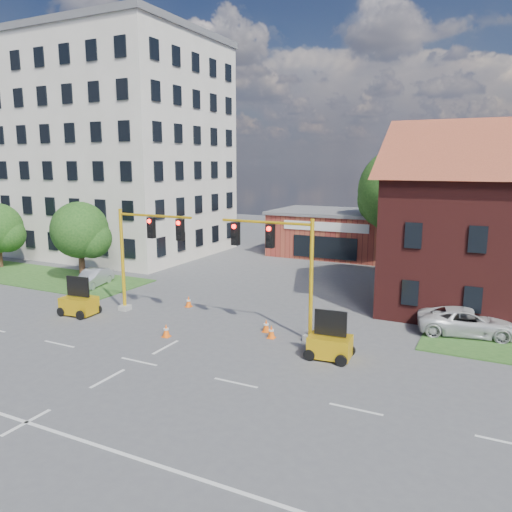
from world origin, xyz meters
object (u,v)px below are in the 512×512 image
trailer_west (79,303)px  pickup_white (468,322)px  trailer_east (330,344)px  signal_mast_east (281,262)px  signal_mast_west (144,249)px

trailer_west → pickup_white: bearing=11.4°
trailer_west → trailer_east: size_ratio=1.02×
signal_mast_east → pickup_white: signal_mast_east is taller
signal_mast_east → trailer_west: size_ratio=2.80×
signal_mast_east → trailer_west: (-12.11, -1.95, -3.23)m
signal_mast_west → signal_mast_east: size_ratio=1.00×
signal_mast_west → pickup_white: bearing=14.4°
signal_mast_west → trailer_east: size_ratio=2.84×
signal_mast_east → trailer_east: (3.26, -1.77, -3.24)m
signal_mast_east → pickup_white: 10.32m
trailer_west → pickup_white: (20.83, 6.43, 0.01)m
signal_mast_west → signal_mast_east: bearing=0.0°
signal_mast_east → trailer_east: 4.93m
pickup_white → trailer_west: bearing=96.7°
signal_mast_west → signal_mast_east: 8.71m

